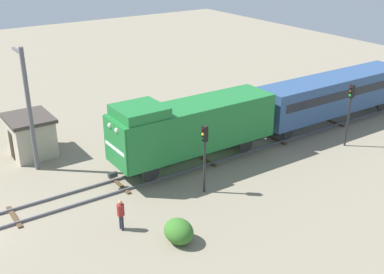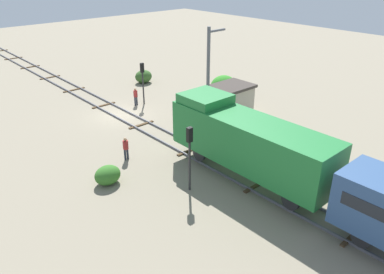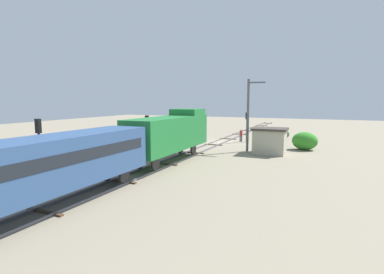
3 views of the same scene
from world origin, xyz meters
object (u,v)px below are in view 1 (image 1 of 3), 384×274
at_px(traffic_signal_mid, 205,147).
at_px(catenary_mast, 29,107).
at_px(locomotive, 192,125).
at_px(traffic_signal_far, 350,104).
at_px(passenger_car_leading, 333,93).
at_px(worker_by_signal, 121,213).
at_px(relay_hut, 30,135).

xyz_separation_m(traffic_signal_mid, catenary_mast, (-8.46, -7.16, 1.32)).
height_order(locomotive, traffic_signal_far, locomotive).
relative_size(passenger_car_leading, traffic_signal_far, 3.10).
distance_m(locomotive, passenger_car_leading, 13.34).
bearing_deg(worker_by_signal, relay_hut, 1.55).
bearing_deg(catenary_mast, relay_hut, 169.05).
distance_m(traffic_signal_mid, traffic_signal_far, 12.15).
relative_size(locomotive, traffic_signal_far, 2.57).
bearing_deg(traffic_signal_mid, catenary_mast, -139.76).
height_order(locomotive, passenger_car_leading, locomotive).
height_order(traffic_signal_mid, catenary_mast, catenary_mast).
bearing_deg(locomotive, catenary_mast, -120.56).
bearing_deg(relay_hut, passenger_car_leading, 70.72).
relative_size(worker_by_signal, relay_hut, 0.49).
distance_m(passenger_car_leading, relay_hut, 22.74).
xyz_separation_m(passenger_car_leading, worker_by_signal, (4.20, -20.49, -1.53)).
height_order(traffic_signal_far, relay_hut, traffic_signal_far).
bearing_deg(passenger_car_leading, traffic_signal_far, -35.83).
height_order(traffic_signal_mid, worker_by_signal, traffic_signal_mid).
xyz_separation_m(passenger_car_leading, traffic_signal_far, (3.60, -2.60, 0.60)).
relative_size(traffic_signal_mid, catenary_mast, 0.52).
bearing_deg(worker_by_signal, catenary_mast, 5.64).
relative_size(traffic_signal_far, relay_hut, 1.29).
bearing_deg(traffic_signal_mid, traffic_signal_far, 89.06).
height_order(locomotive, traffic_signal_mid, locomotive).
xyz_separation_m(locomotive, catenary_mast, (-5.06, -8.57, 1.43)).
relative_size(catenary_mast, relay_hut, 2.26).
xyz_separation_m(passenger_car_leading, catenary_mast, (-5.06, -21.91, 1.68)).
xyz_separation_m(passenger_car_leading, relay_hut, (-7.50, -21.44, -1.13)).
xyz_separation_m(traffic_signal_mid, worker_by_signal, (0.80, -5.74, -1.89)).
distance_m(traffic_signal_mid, worker_by_signal, 6.09).
bearing_deg(locomotive, traffic_signal_mid, -22.58).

